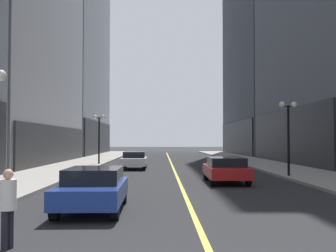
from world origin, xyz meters
name	(u,v)px	position (x,y,z in m)	size (l,w,h in m)	color
ground_plane	(171,164)	(0.00, 35.00, 0.00)	(200.00, 200.00, 0.00)	#262628
sidewalk_left	(83,163)	(-8.25, 35.00, 0.07)	(4.50, 78.00, 0.15)	#9E9991
sidewalk_right	(259,163)	(8.25, 35.00, 0.07)	(4.50, 78.00, 0.15)	#9E9991
lane_centre_stripe	(171,164)	(0.00, 35.00, 0.00)	(0.16, 70.00, 0.01)	#E5D64C
car_blue	(93,188)	(-3.05, 9.06, 0.72)	(1.94, 4.37, 1.32)	navy
car_red	(226,169)	(2.36, 17.41, 0.72)	(1.98, 4.51, 1.32)	#B21919
car_white	(134,160)	(-2.99, 27.84, 0.72)	(1.87, 4.31, 1.32)	silver
pedestrian_in_white_shirt	(8,203)	(-4.04, 4.52, 0.93)	(0.43, 0.43, 1.61)	black
street_lamp_left_far	(99,128)	(-6.40, 32.64, 3.26)	(1.06, 0.36, 4.43)	black
street_lamp_right_mid	(288,122)	(6.40, 19.98, 3.26)	(1.06, 0.36, 4.43)	black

